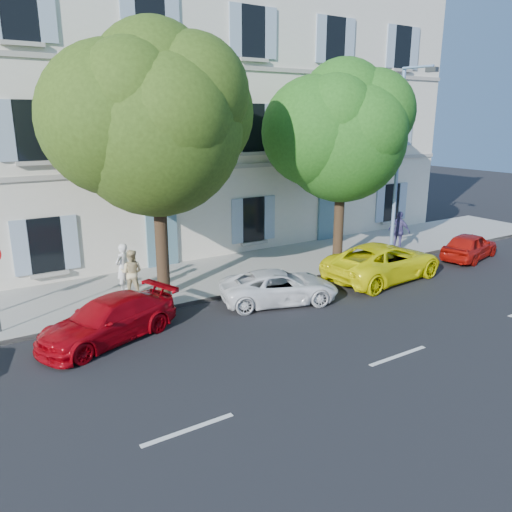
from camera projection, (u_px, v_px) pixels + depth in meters
ground at (304, 308)px, 16.30m from camera, size 90.00×90.00×0.00m
sidewalk at (236, 272)px, 19.91m from camera, size 36.00×4.50×0.15m
kerb at (266, 287)px, 18.14m from camera, size 36.00×0.16×0.16m
building at (172, 118)px, 23.00m from camera, size 28.00×7.00×12.00m
car_red_coupe at (108, 320)px, 13.85m from camera, size 4.42×2.92×1.19m
car_white_coupe at (279, 287)px, 16.71m from camera, size 4.34×2.94×1.10m
car_yellow_supercar at (384, 261)px, 19.09m from camera, size 5.25×2.76×1.41m
car_red_hatchback at (470, 246)px, 21.84m from camera, size 3.72×2.19×1.19m
tree_left at (156, 130)px, 15.69m from camera, size 5.52×5.52×8.55m
tree_right at (342, 139)px, 20.06m from camera, size 5.10×5.10×7.86m
street_lamp at (401, 153)px, 20.76m from camera, size 0.30×1.67×7.82m
pedestrian_a at (123, 268)px, 17.24m from camera, size 0.75×0.68×1.72m
pedestrian_b at (132, 272)px, 16.94m from camera, size 0.98×0.95×1.59m
pedestrian_c at (399, 231)px, 22.70m from camera, size 0.67×1.12×1.78m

